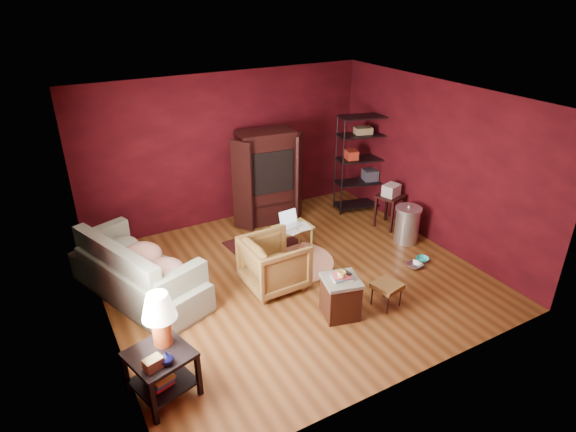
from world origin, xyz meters
name	(u,v)px	position (x,y,z in m)	size (l,w,h in m)	color
room	(293,197)	(-0.04, -0.01, 1.40)	(5.54, 5.04, 2.84)	brown
sofa	(137,269)	(-2.21, 0.72, 0.46)	(2.33, 0.68, 0.91)	gray
armchair	(274,261)	(-0.37, -0.03, 0.44)	(0.85, 0.80, 0.88)	black
pet_bowl_steel	(415,260)	(1.86, -0.69, 0.13)	(0.26, 0.06, 0.26)	#BABEC2
pet_bowl_turquoise	(423,256)	(2.12, -0.61, 0.11)	(0.21, 0.07, 0.21)	#29C1BC
vase	(167,358)	(-2.42, -1.53, 0.67)	(0.14, 0.15, 0.14)	#0B0D39
mug	(342,274)	(0.05, -1.16, 0.72)	(0.11, 0.09, 0.11)	#F4DA77
side_table	(160,337)	(-2.41, -1.27, 0.75)	(0.78, 0.78, 1.25)	black
sofa_cushions	(137,270)	(-2.22, 0.73, 0.43)	(1.49, 2.26, 0.88)	gray
hamper	(340,296)	(0.09, -1.11, 0.31)	(0.59, 0.59, 0.68)	#421D0F
footstool	(387,287)	(0.80, -1.25, 0.32)	(0.42, 0.42, 0.37)	black
rug_round	(293,262)	(0.21, 0.42, 0.01)	(1.48, 1.48, 0.01)	white
rug_oriental	(262,243)	(0.04, 1.24, 0.02)	(1.25, 0.89, 0.01)	#431212
laptop_desk	(292,229)	(0.35, 0.66, 0.47)	(0.65, 0.53, 0.76)	tan
tv_armoire	(267,176)	(0.56, 2.02, 0.92)	(1.39, 0.82, 1.78)	black
wire_shelving	(362,160)	(2.43, 1.58, 1.06)	(1.02, 0.64, 1.93)	black
small_stand	(391,196)	(2.44, 0.66, 0.64)	(0.53, 0.53, 0.85)	black
trash_can	(407,225)	(2.33, 0.05, 0.34)	(0.60, 0.60, 0.72)	silver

